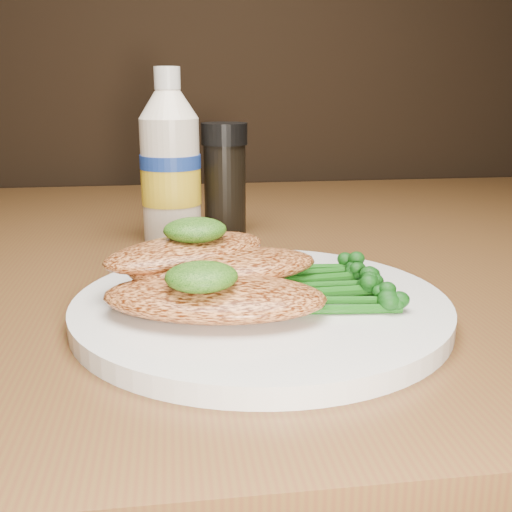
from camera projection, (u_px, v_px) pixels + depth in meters
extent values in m
cylinder|color=silver|center=(261.00, 307.00, 0.43)|extent=(0.27, 0.27, 0.01)
ellipsoid|color=#CA7940|center=(214.00, 297.00, 0.40)|extent=(0.16, 0.11, 0.02)
ellipsoid|color=#CA7940|center=(224.00, 266.00, 0.44)|extent=(0.15, 0.09, 0.02)
ellipsoid|color=#CA7940|center=(187.00, 252.00, 0.45)|extent=(0.15, 0.12, 0.02)
ellipsoid|color=black|center=(201.00, 277.00, 0.38)|extent=(0.05, 0.05, 0.02)
ellipsoid|color=black|center=(195.00, 230.00, 0.45)|extent=(0.05, 0.05, 0.02)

